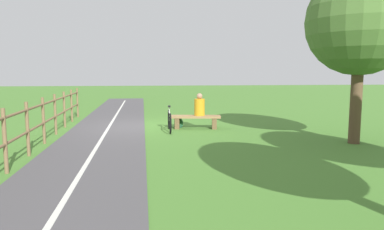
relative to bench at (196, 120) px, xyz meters
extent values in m
plane|color=#477A2D|center=(1.96, -0.72, -0.32)|extent=(80.00, 80.00, 0.00)
cube|color=#4C494C|center=(3.01, 3.28, -0.32)|extent=(3.33, 36.05, 0.02)
cube|color=silver|center=(3.01, 3.28, -0.31)|extent=(0.78, 31.99, 0.00)
cube|color=#937047|center=(0.00, 0.00, 0.10)|extent=(1.80, 0.69, 0.08)
cube|color=brown|center=(-0.65, 0.09, -0.13)|extent=(0.22, 0.42, 0.39)
cube|color=brown|center=(0.65, -0.09, -0.13)|extent=(0.22, 0.42, 0.39)
cylinder|color=orange|center=(-0.13, 0.02, 0.44)|extent=(0.41, 0.41, 0.59)
sphere|color=#9E755B|center=(-0.13, 0.02, 0.83)|extent=(0.21, 0.21, 0.21)
torus|color=black|center=(0.95, 0.96, 0.01)|extent=(0.05, 0.67, 0.67)
torus|color=black|center=(0.95, -0.08, 0.01)|extent=(0.05, 0.67, 0.67)
cylinder|color=silver|center=(0.95, 0.44, 0.30)|extent=(0.04, 0.88, 0.04)
cylinder|color=silver|center=(0.95, 0.60, 0.16)|extent=(0.04, 0.64, 0.32)
cylinder|color=silver|center=(0.95, 0.29, 0.40)|extent=(0.03, 0.03, 0.20)
cube|color=black|center=(0.95, 0.29, 0.51)|extent=(0.08, 0.20, 0.05)
cube|color=#1E4C2D|center=(0.60, -0.37, -0.12)|extent=(0.30, 0.38, 0.41)
cube|color=#245B37|center=(0.45, -0.35, -0.18)|extent=(0.07, 0.25, 0.18)
cylinder|color=brown|center=(4.81, -3.78, 0.33)|extent=(0.08, 0.08, 1.30)
cylinder|color=brown|center=(4.74, -2.30, 0.33)|extent=(0.08, 0.08, 1.30)
cylinder|color=brown|center=(4.68, -0.82, 0.33)|extent=(0.08, 0.08, 1.30)
cylinder|color=brown|center=(4.62, 0.65, 0.33)|extent=(0.08, 0.08, 1.30)
cylinder|color=brown|center=(4.55, 2.13, 0.33)|extent=(0.08, 0.08, 1.30)
cylinder|color=brown|center=(4.49, 3.60, 0.33)|extent=(0.08, 0.08, 1.30)
cylinder|color=brown|center=(4.43, 5.08, 0.33)|extent=(0.08, 0.08, 1.30)
cylinder|color=brown|center=(4.52, 2.87, 0.78)|extent=(0.63, 13.29, 0.06)
cylinder|color=brown|center=(4.52, 2.87, 0.26)|extent=(0.63, 13.29, 0.06)
cylinder|color=brown|center=(-4.09, 3.10, 0.99)|extent=(0.31, 0.31, 2.63)
sphere|color=#4C7033|center=(-4.09, 3.10, 3.03)|extent=(2.92, 2.92, 2.92)
camera|label=1|loc=(1.59, 12.18, 1.66)|focal=32.75mm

